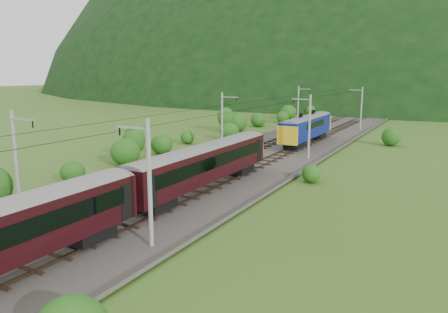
% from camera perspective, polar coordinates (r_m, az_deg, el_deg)
% --- Properties ---
extents(ground, '(600.00, 600.00, 0.00)m').
position_cam_1_polar(ground, '(32.40, -18.25, -9.50)').
color(ground, '#3B571B').
rests_on(ground, ground).
extents(railbed, '(14.00, 220.00, 0.30)m').
position_cam_1_polar(railbed, '(39.47, -7.69, -5.12)').
color(railbed, '#38332D').
rests_on(railbed, ground).
extents(track_left, '(2.40, 220.00, 0.27)m').
position_cam_1_polar(track_left, '(40.83, -10.43, -4.34)').
color(track_left, brown).
rests_on(track_left, railbed).
extents(track_right, '(2.40, 220.00, 0.27)m').
position_cam_1_polar(track_right, '(38.09, -4.76, -5.31)').
color(track_right, brown).
rests_on(track_right, railbed).
extents(catenary_left, '(2.54, 192.28, 8.00)m').
position_cam_1_polar(catenary_left, '(60.20, -0.19, 4.75)').
color(catenary_left, gray).
rests_on(catenary_left, railbed).
extents(catenary_right, '(2.54, 192.28, 8.00)m').
position_cam_1_polar(catenary_right, '(55.44, 11.02, 4.01)').
color(catenary_right, gray).
rests_on(catenary_right, railbed).
extents(overhead_wires, '(4.83, 198.00, 0.03)m').
position_cam_1_polar(overhead_wires, '(38.14, -7.95, 4.96)').
color(overhead_wires, black).
rests_on(overhead_wires, ground).
extents(mountain_main, '(504.00, 360.00, 244.00)m').
position_cam_1_polar(mountain_main, '(281.69, 23.98, 7.80)').
color(mountain_main, black).
rests_on(mountain_main, ground).
extents(mountain_ridge, '(336.00, 280.00, 132.00)m').
position_cam_1_polar(mountain_ridge, '(350.98, 4.44, 9.15)').
color(mountain_ridge, black).
rests_on(mountain_ridge, ground).
extents(hazard_post_near, '(0.14, 0.14, 1.34)m').
position_cam_1_polar(hazard_post_near, '(58.88, 5.12, 1.10)').
color(hazard_post_near, red).
rests_on(hazard_post_near, railbed).
extents(hazard_post_far, '(0.17, 0.17, 1.56)m').
position_cam_1_polar(hazard_post_far, '(51.98, 2.18, -0.06)').
color(hazard_post_far, red).
rests_on(hazard_post_far, railbed).
extents(signal, '(0.27, 0.27, 2.43)m').
position_cam_1_polar(signal, '(58.39, 1.95, 1.80)').
color(signal, black).
rests_on(signal, railbed).
extents(vegetation_left, '(13.14, 150.46, 7.09)m').
position_cam_1_polar(vegetation_left, '(51.63, -14.76, 0.76)').
color(vegetation_left, '#225215').
rests_on(vegetation_left, ground).
extents(vegetation_right, '(6.20, 90.94, 2.70)m').
position_cam_1_polar(vegetation_right, '(27.53, 3.45, -9.88)').
color(vegetation_right, '#225215').
rests_on(vegetation_right, ground).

